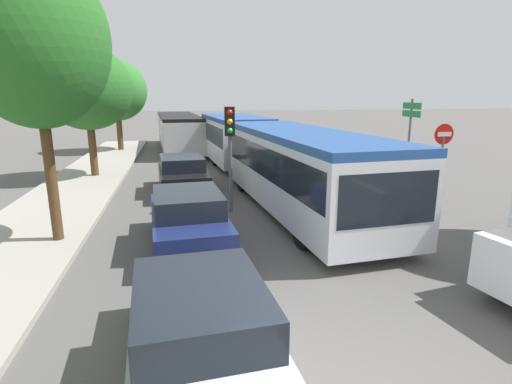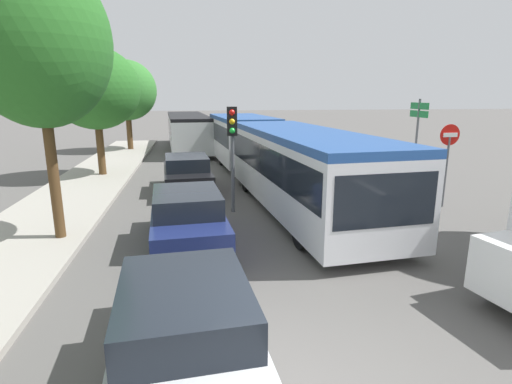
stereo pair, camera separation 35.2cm
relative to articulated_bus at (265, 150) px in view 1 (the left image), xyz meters
name	(u,v)px [view 1 (the left image)]	position (x,y,z in m)	size (l,w,h in m)	color
kerb_strip_left	(74,191)	(-7.67, 0.17, -1.46)	(3.20, 35.00, 0.14)	#9E998E
articulated_bus	(265,150)	(0.00, 0.00, 0.00)	(4.10, 18.00, 2.65)	silver
city_bus_rear	(179,129)	(-3.46, 12.67, -0.12)	(3.23, 11.44, 2.43)	silver
queued_car_silver	(200,333)	(-3.39, -11.50, -0.80)	(2.03, 4.25, 1.44)	#B7BABF
queued_car_navy	(188,218)	(-3.40, -6.43, -0.80)	(2.02, 4.24, 1.44)	navy
queued_car_black	(182,174)	(-3.45, -0.43, -0.80)	(2.02, 4.24, 1.44)	black
traffic_light	(230,136)	(-1.94, -3.62, 0.97)	(0.34, 0.37, 3.40)	#56595E
no_entry_sign	(442,152)	(5.25, -4.15, 0.35)	(0.70, 0.08, 2.82)	#56595E
direction_sign_post	(410,123)	(6.54, -0.04, 1.02)	(0.10, 1.40, 3.60)	#56595E
tree_left_mid	(34,41)	(-6.70, -5.66, 3.42)	(3.37, 3.37, 6.98)	#51381E
tree_left_far	(86,91)	(-7.44, 3.09, 2.42)	(3.95, 3.95, 5.87)	#51381E
tree_left_distant	(116,90)	(-7.40, 12.31, 2.53)	(3.96, 3.96, 6.06)	#51381E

